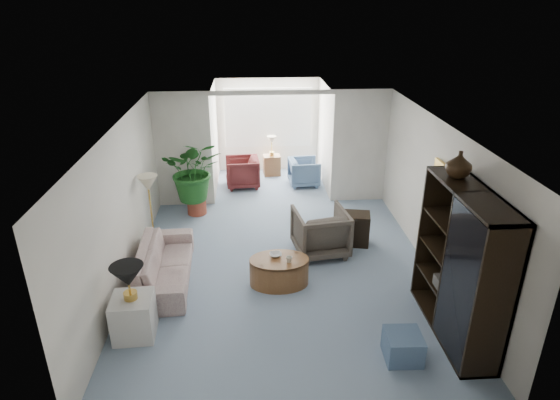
{
  "coord_description": "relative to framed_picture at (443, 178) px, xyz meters",
  "views": [
    {
      "loc": [
        -0.49,
        -6.68,
        4.29
      ],
      "look_at": [
        0.0,
        0.6,
        1.1
      ],
      "focal_mm": 30.24,
      "sensor_mm": 36.0,
      "label": 1
    }
  ],
  "objects": [
    {
      "name": "wingback_chair",
      "position": [
        -1.73,
        0.8,
        -1.28
      ],
      "size": [
        1.02,
        1.05,
        0.84
      ],
      "primitive_type": "imported",
      "rotation": [
        0.0,
        0.0,
        3.29
      ],
      "color": "#5C5349",
      "rests_on": "ground"
    },
    {
      "name": "coffee_bowl",
      "position": [
        -2.58,
        -0.05,
        -1.23
      ],
      "size": [
        0.21,
        0.21,
        0.05
      ],
      "primitive_type": "imported",
      "rotation": [
        0.0,
        0.0,
        0.08
      ],
      "color": "silver",
      "rests_on": "coffee_table"
    },
    {
      "name": "sofa",
      "position": [
        -4.37,
        0.08,
        -1.4
      ],
      "size": [
        0.88,
        2.07,
        0.59
      ],
      "primitive_type": "imported",
      "rotation": [
        0.0,
        0.0,
        1.61
      ],
      "color": "beige",
      "rests_on": "ground"
    },
    {
      "name": "sunroom_floor",
      "position": [
        -2.46,
        4.2,
        -1.7
      ],
      "size": [
        2.6,
        2.6,
        0.0
      ],
      "primitive_type": "plane",
      "color": "#869BB1",
      "rests_on": "ground"
    },
    {
      "name": "house_plant",
      "position": [
        -4.1,
        2.63,
        -0.72
      ],
      "size": [
        1.19,
        1.03,
        1.32
      ],
      "primitive_type": "imported",
      "color": "#1F581E",
      "rests_on": "plant_pot"
    },
    {
      "name": "side_table_dark",
      "position": [
        -1.03,
        1.1,
        -1.4
      ],
      "size": [
        0.57,
        0.49,
        0.6
      ],
      "primitive_type": "cube",
      "rotation": [
        0.0,
        0.0,
        -0.2
      ],
      "color": "black",
      "rests_on": "ground"
    },
    {
      "name": "coffee_cup",
      "position": [
        -2.38,
        -0.25,
        -1.2
      ],
      "size": [
        0.11,
        0.11,
        0.09
      ],
      "primitive_type": "imported",
      "rotation": [
        0.0,
        0.0,
        0.08
      ],
      "color": "beige",
      "rests_on": "coffee_table"
    },
    {
      "name": "table_lamp",
      "position": [
        -4.57,
        -1.27,
        -0.76
      ],
      "size": [
        0.44,
        0.44,
        0.3
      ],
      "primitive_type": "cone",
      "color": "black",
      "rests_on": "end_table"
    },
    {
      "name": "shelf_clutter",
      "position": [
        -0.28,
        -1.68,
        -0.72
      ],
      "size": [
        0.3,
        1.03,
        1.06
      ],
      "color": "#2B2621",
      "rests_on": "entertainment_cabinet"
    },
    {
      "name": "coffee_table",
      "position": [
        -2.53,
        -0.15,
        -1.47
      ],
      "size": [
        1.02,
        1.02,
        0.45
      ],
      "primitive_type": "cylinder",
      "rotation": [
        0.0,
        0.0,
        0.08
      ],
      "color": "brown",
      "rests_on": "ground"
    },
    {
      "name": "cabinet_urn",
      "position": [
        -0.23,
        -0.94,
        0.56
      ],
      "size": [
        0.34,
        0.34,
        0.35
      ],
      "primitive_type": "imported",
      "color": "#2F1E0F",
      "rests_on": "entertainment_cabinet"
    },
    {
      "name": "sunroom_table",
      "position": [
        -2.39,
        4.87,
        -1.44
      ],
      "size": [
        0.45,
        0.36,
        0.52
      ],
      "primitive_type": "cube",
      "rotation": [
        0.0,
        0.0,
        0.07
      ],
      "color": "brown",
      "rests_on": "ground"
    },
    {
      "name": "end_table",
      "position": [
        -4.57,
        -1.27,
        -1.4
      ],
      "size": [
        0.56,
        0.56,
        0.59
      ],
      "primitive_type": "cube",
      "rotation": [
        0.0,
        0.0,
        0.04
      ],
      "color": "silver",
      "rests_on": "ground"
    },
    {
      "name": "framed_picture",
      "position": [
        0.0,
        0.0,
        0.0
      ],
      "size": [
        0.04,
        0.5,
        0.4
      ],
      "primitive_type": "cube",
      "color": "#BDB497"
    },
    {
      "name": "window_pane",
      "position": [
        -2.46,
        5.28,
        -0.3
      ],
      "size": [
        2.2,
        0.02,
        1.5
      ],
      "primitive_type": "cube",
      "color": "white"
    },
    {
      "name": "sunroom_chair_blue",
      "position": [
        -1.64,
        4.12,
        -1.37
      ],
      "size": [
        0.77,
        0.75,
        0.65
      ],
      "primitive_type": "imported",
      "rotation": [
        0.0,
        0.0,
        1.64
      ],
      "color": "slate",
      "rests_on": "ground"
    },
    {
      "name": "ottoman",
      "position": [
        -1.07,
        -1.95,
        -1.52
      ],
      "size": [
        0.47,
        0.47,
        0.36
      ],
      "primitive_type": "cube",
      "rotation": [
        0.0,
        0.0,
        -0.04
      ],
      "color": "slate",
      "rests_on": "ground"
    },
    {
      "name": "floor",
      "position": [
        -2.46,
        0.1,
        -1.7
      ],
      "size": [
        6.0,
        6.0,
        0.0
      ],
      "primitive_type": "plane",
      "color": "#869BB1",
      "rests_on": "ground"
    },
    {
      "name": "floor_lamp",
      "position": [
        -4.75,
        1.25,
        -0.45
      ],
      "size": [
        0.36,
        0.36,
        0.28
      ],
      "primitive_type": "cone",
      "color": "#F1E6C0",
      "rests_on": "ground"
    },
    {
      "name": "entertainment_cabinet",
      "position": [
        -0.23,
        -1.44,
        -0.66
      ],
      "size": [
        0.5,
        1.88,
        2.09
      ],
      "primitive_type": "cube",
      "color": "black",
      "rests_on": "ground"
    },
    {
      "name": "plant_pot",
      "position": [
        -4.1,
        2.63,
        -1.54
      ],
      "size": [
        0.4,
        0.4,
        0.32
      ],
      "primitive_type": "cylinder",
      "color": "#973E2B",
      "rests_on": "ground"
    },
    {
      "name": "back_header",
      "position": [
        -2.46,
        3.1,
        0.75
      ],
      "size": [
        2.6,
        0.12,
        0.1
      ],
      "primitive_type": "cube",
      "color": "white",
      "rests_on": "back_pier_left"
    },
    {
      "name": "window_blinds",
      "position": [
        -2.46,
        5.25,
        -0.3
      ],
      "size": [
        2.2,
        0.02,
        1.5
      ],
      "primitive_type": "cube",
      "color": "white"
    },
    {
      "name": "back_pier_right",
      "position": [
        -0.56,
        3.1,
        -0.45
      ],
      "size": [
        1.2,
        0.12,
        2.5
      ],
      "primitive_type": "cube",
      "color": "white",
      "rests_on": "ground"
    },
    {
      "name": "sunroom_chair_maroon",
      "position": [
        -3.14,
        4.12,
        -1.34
      ],
      "size": [
        0.84,
        0.82,
        0.72
      ],
      "primitive_type": "imported",
      "rotation": [
        0.0,
        0.0,
        -1.5
      ],
      "color": "maroon",
      "rests_on": "ground"
    },
    {
      "name": "back_pier_left",
      "position": [
        -4.36,
        3.1,
        -0.45
      ],
      "size": [
        1.2,
        0.12,
        2.5
      ],
      "primitive_type": "cube",
      "color": "white",
      "rests_on": "ground"
    }
  ]
}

